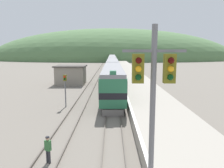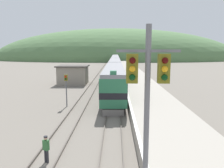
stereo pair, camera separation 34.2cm
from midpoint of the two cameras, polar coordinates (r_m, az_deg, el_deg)
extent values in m
cube|color=#4C443D|center=(76.21, -0.33, 3.95)|extent=(0.08, 180.00, 0.16)
cube|color=#4C443D|center=(76.21, 0.76, 3.95)|extent=(0.08, 180.00, 0.16)
cube|color=#4C443D|center=(76.35, -3.32, 3.95)|extent=(0.08, 180.00, 0.16)
cube|color=#4C443D|center=(76.28, -2.24, 3.95)|extent=(0.08, 180.00, 0.16)
cube|color=#9E9689|center=(56.43, 4.75, 2.62)|extent=(5.68, 140.00, 1.02)
cube|color=silver|center=(56.23, 1.98, 3.15)|extent=(0.24, 140.00, 0.01)
ellipsoid|color=#517547|center=(151.98, 0.24, 6.39)|extent=(167.01, 75.15, 41.76)
cube|color=gray|center=(43.51, -10.62, 2.23)|extent=(5.41, 4.73, 3.42)
cube|color=#47423D|center=(43.34, -10.69, 4.63)|extent=(5.91, 5.23, 0.24)
cube|color=black|center=(32.60, 0.13, -2.11)|extent=(2.31, 20.64, 0.85)
cube|color=#286B47|center=(32.29, 0.14, 1.24)|extent=(2.81, 21.96, 2.99)
cube|color=black|center=(32.32, 0.14, 0.82)|extent=(2.84, 21.98, 0.66)
cube|color=black|center=(32.21, 0.14, 2.41)|extent=(2.84, 20.64, 0.90)
cube|color=slate|center=(32.11, 0.14, 4.25)|extent=(2.65, 21.96, 0.40)
cube|color=black|center=(22.45, 0.08, -0.44)|extent=(2.85, 2.20, 1.20)
cube|color=#286B47|center=(21.59, 0.07, 2.99)|extent=(0.64, 0.80, 0.36)
cube|color=slate|center=(22.13, 0.07, -7.55)|extent=(2.20, 0.40, 0.77)
cube|color=black|center=(55.70, 0.19, 2.48)|extent=(2.31, 21.57, 0.85)
cube|color=#286B47|center=(55.52, 0.19, 4.45)|extent=(2.81, 22.95, 2.99)
cube|color=black|center=(55.54, 0.19, 4.21)|extent=(2.84, 22.97, 0.66)
cube|color=black|center=(55.47, 0.19, 5.13)|extent=(2.84, 21.57, 0.90)
cube|color=slate|center=(55.42, 0.19, 6.20)|extent=(2.65, 22.95, 0.40)
cube|color=black|center=(79.44, 0.22, 4.40)|extent=(2.31, 21.57, 0.85)
cube|color=#286B47|center=(79.32, 0.22, 5.79)|extent=(2.81, 22.95, 2.99)
cube|color=black|center=(79.33, 0.22, 5.62)|extent=(2.84, 22.97, 0.66)
cube|color=black|center=(79.28, 0.22, 6.26)|extent=(2.84, 21.57, 0.90)
cube|color=slate|center=(79.24, 0.22, 7.01)|extent=(2.65, 22.95, 0.40)
cube|color=black|center=(103.23, 0.23, 5.44)|extent=(2.31, 21.57, 0.85)
cube|color=#286B47|center=(103.14, 0.23, 6.51)|extent=(2.81, 22.95, 2.99)
cube|color=black|center=(103.15, 0.23, 6.37)|extent=(2.84, 22.97, 0.66)
cube|color=black|center=(103.11, 0.23, 6.87)|extent=(2.84, 21.57, 0.90)
cube|color=slate|center=(103.08, 0.23, 7.45)|extent=(2.65, 22.95, 0.40)
cube|color=black|center=(127.05, 0.24, 6.09)|extent=(2.31, 21.57, 0.85)
cube|color=#286B47|center=(126.97, 0.24, 6.96)|extent=(2.81, 22.95, 2.99)
cube|color=black|center=(126.97, 0.24, 6.85)|extent=(2.84, 22.97, 0.66)
cube|color=black|center=(126.95, 0.24, 7.25)|extent=(2.84, 21.57, 0.90)
cube|color=slate|center=(126.92, 0.24, 7.72)|extent=(2.65, 22.95, 0.40)
cylinder|color=slate|center=(8.23, 9.44, -11.80)|extent=(0.20, 0.20, 7.52)
cube|color=slate|center=(7.70, 9.98, 8.52)|extent=(2.20, 0.10, 0.10)
cube|color=#6B6619|center=(7.66, 5.79, 4.04)|extent=(0.40, 0.28, 1.02)
sphere|color=#3C0504|center=(7.47, 5.95, 6.12)|extent=(0.22, 0.22, 0.22)
sphere|color=orange|center=(7.48, 5.91, 3.93)|extent=(0.22, 0.22, 0.22)
sphere|color=black|center=(7.51, 5.88, 1.76)|extent=(0.22, 0.22, 0.22)
cube|color=#6B6619|center=(7.84, 13.84, 3.94)|extent=(0.40, 0.28, 1.02)
sphere|color=#3C0504|center=(7.65, 14.22, 5.96)|extent=(0.22, 0.22, 0.22)
sphere|color=orange|center=(7.67, 14.14, 3.83)|extent=(0.22, 0.22, 0.22)
sphere|color=black|center=(7.70, 14.06, 1.71)|extent=(0.22, 0.22, 0.22)
cylinder|color=slate|center=(26.09, -12.19, -1.72)|extent=(0.14, 0.14, 3.86)
cube|color=#6B6619|center=(25.86, -12.30, 1.60)|extent=(0.36, 0.28, 0.71)
sphere|color=red|center=(25.68, -12.40, 1.86)|extent=(0.22, 0.22, 0.22)
sphere|color=black|center=(25.71, -12.38, 1.25)|extent=(0.22, 0.22, 0.22)
cylinder|color=#2D2D33|center=(14.21, -16.99, -17.60)|extent=(0.14, 0.14, 0.80)
cylinder|color=#2D2D33|center=(14.10, -16.48, -17.80)|extent=(0.14, 0.14, 0.80)
cube|color=#336B38|center=(13.86, -16.87, -15.08)|extent=(0.42, 0.37, 0.61)
sphere|color=tan|center=(13.70, -16.95, -13.49)|extent=(0.22, 0.22, 0.22)
cylinder|color=black|center=(13.66, -16.97, -13.12)|extent=(0.23, 0.23, 0.06)
camera|label=1|loc=(0.17, -90.37, -0.06)|focal=35.00mm
camera|label=2|loc=(0.17, 89.63, 0.06)|focal=35.00mm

